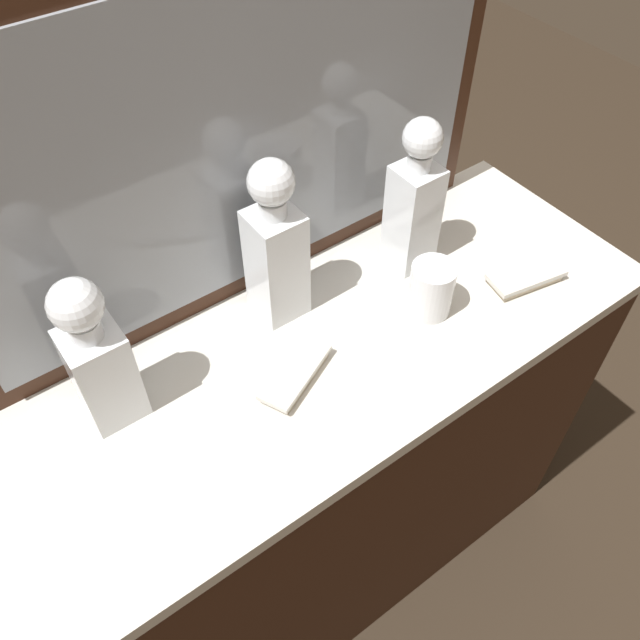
# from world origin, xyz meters

# --- Properties ---
(ground_plane) EXTENTS (6.00, 6.00, 0.00)m
(ground_plane) POSITION_xyz_m (0.00, 0.00, 0.00)
(ground_plane) COLOR #2D2319
(dresser) EXTENTS (1.27, 0.46, 0.90)m
(dresser) POSITION_xyz_m (0.00, 0.00, 0.45)
(dresser) COLOR #381E11
(dresser) RESTS_ON ground_plane
(dresser_mirror) EXTENTS (1.02, 0.03, 0.61)m
(dresser_mirror) POSITION_xyz_m (0.00, 0.21, 1.20)
(dresser_mirror) COLOR #381E11
(dresser_mirror) RESTS_ON dresser
(crystal_decanter_front) EXTENTS (0.08, 0.08, 0.31)m
(crystal_decanter_front) POSITION_xyz_m (0.27, 0.08, 1.02)
(crystal_decanter_front) COLOR white
(crystal_decanter_front) RESTS_ON dresser
(crystal_decanter_rear) EXTENTS (0.08, 0.08, 0.32)m
(crystal_decanter_rear) POSITION_xyz_m (0.00, 0.13, 1.03)
(crystal_decanter_rear) COLOR white
(crystal_decanter_rear) RESTS_ON dresser
(crystal_decanter_far_right) EXTENTS (0.09, 0.09, 0.28)m
(crystal_decanter_far_right) POSITION_xyz_m (-0.34, 0.10, 1.01)
(crystal_decanter_far_right) COLOR white
(crystal_decanter_far_right) RESTS_ON dresser
(crystal_tumbler_far_left) EXTENTS (0.08, 0.08, 0.10)m
(crystal_tumbler_far_left) POSITION_xyz_m (0.22, -0.04, 0.94)
(crystal_tumbler_far_left) COLOR white
(crystal_tumbler_far_left) RESTS_ON dresser
(silver_brush_far_right) EXTENTS (0.16, 0.12, 0.02)m
(silver_brush_far_right) POSITION_xyz_m (-0.07, -0.02, 0.91)
(silver_brush_far_right) COLOR #B7A88C
(silver_brush_far_right) RESTS_ON dresser
(silver_brush_left) EXTENTS (0.16, 0.09, 0.02)m
(silver_brush_left) POSITION_xyz_m (0.41, -0.09, 0.91)
(silver_brush_left) COLOR #B7A88C
(silver_brush_left) RESTS_ON dresser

